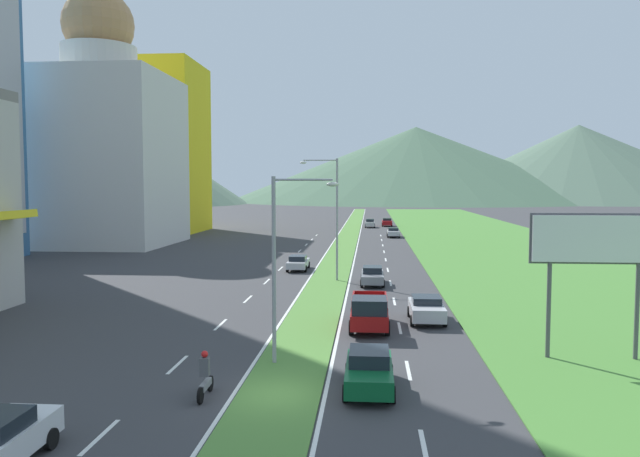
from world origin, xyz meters
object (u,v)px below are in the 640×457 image
motorcycle_rider (205,378)px  car_4 (369,370)px  car_6 (372,275)px  car_7 (393,232)px  car_2 (298,263)px  car_1 (370,223)px  street_lamp_near (282,256)px  car_5 (387,222)px  billboard_roadside (595,247)px  car_3 (426,309)px  street_lamp_mid (333,211)px  pickup_truck_0 (369,312)px

motorcycle_rider → car_4: bearing=-77.5°
car_6 → motorcycle_rider: motorcycle_rider is taller
car_6 → car_7: size_ratio=1.05×
car_2 → car_1: bearing=-6.5°
street_lamp_near → car_4: size_ratio=1.90×
car_6 → car_1: bearing=-179.8°
car_4 → car_5: car_4 is taller
billboard_roadside → car_3: billboard_roadside is taller
car_3 → car_4: car_4 is taller
street_lamp_mid → car_5: street_lamp_mid is taller
billboard_roadside → motorcycle_rider: 18.06m
car_1 → car_4: 92.03m
car_1 → car_6: 66.59m
car_4 → car_6: 25.44m
street_lamp_near → car_2: 30.49m
car_1 → car_4: (0.03, -92.03, -0.01)m
car_4 → pickup_truck_0: size_ratio=0.82×
car_1 → car_6: bearing=0.2°
car_1 → car_7: (3.58, -21.25, -0.05)m
street_lamp_near → car_1: 88.99m
motorcycle_rider → car_2: bearing=1.0°
billboard_roadside → car_3: bearing=133.1°
pickup_truck_0 → car_1: bearing=-180.0°
car_2 → street_lamp_mid: bearing=-149.4°
car_4 → motorcycle_rider: motorcycle_rider is taller
billboard_roadside → car_5: (-6.89, 90.84, -4.41)m
car_6 → car_3: bearing=13.4°
billboard_roadside → car_2: size_ratio=1.49×
street_lamp_near → motorcycle_rider: size_ratio=4.19×
street_lamp_near → car_3: 12.32m
billboard_roadside → pickup_truck_0: (-10.17, 5.03, -4.22)m
car_4 → car_5: (3.27, 95.85, 0.01)m
billboard_roadside → car_5: billboard_roadside is taller
street_lamp_mid → car_4: (3.06, -27.09, -5.04)m
car_3 → car_6: bearing=-166.6°
street_lamp_near → billboard_roadside: size_ratio=1.25×
street_lamp_near → car_7: bearing=83.7°
car_3 → motorcycle_rider: bearing=-34.7°
car_3 → car_1: bearing=-177.6°
car_6 → car_7: car_6 is taller
motorcycle_rider → billboard_roadside: bearing=-68.6°
street_lamp_near → car_5: size_ratio=1.89×
pickup_truck_0 → car_7: bearing=176.7°
car_3 → motorcycle_rider: size_ratio=2.08×
car_3 → pickup_truck_0: 4.04m
street_lamp_near → car_6: 22.97m
car_5 → motorcycle_rider: 97.67m
street_lamp_near → car_1: size_ratio=2.02×
billboard_roadside → car_6: 23.16m
car_2 → car_5: car_5 is taller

